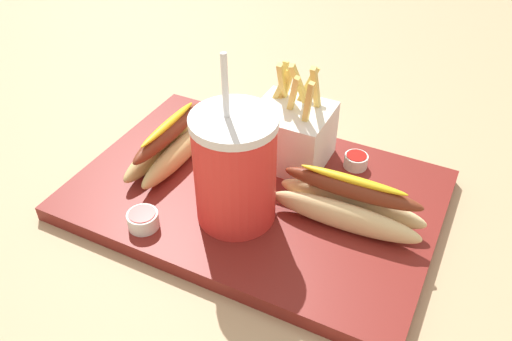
{
  "coord_description": "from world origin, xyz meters",
  "views": [
    {
      "loc": [
        -0.23,
        0.46,
        0.46
      ],
      "look_at": [
        0.0,
        0.0,
        0.05
      ],
      "focal_mm": 37.19,
      "sensor_mm": 36.0,
      "label": 1
    }
  ],
  "objects_px": {
    "hot_dog_1": "(171,145)",
    "ketchup_cup_2": "(143,219)",
    "soda_cup": "(233,168)",
    "hot_dog_2": "(348,205)",
    "ketchup_cup_1": "(356,160)",
    "fries_basket": "(292,133)"
  },
  "relations": [
    {
      "from": "hot_dog_1",
      "to": "ketchup_cup_2",
      "type": "height_order",
      "value": "hot_dog_1"
    },
    {
      "from": "soda_cup",
      "to": "ketchup_cup_2",
      "type": "bearing_deg",
      "value": 37.89
    },
    {
      "from": "hot_dog_2",
      "to": "ketchup_cup_1",
      "type": "height_order",
      "value": "hot_dog_2"
    },
    {
      "from": "soda_cup",
      "to": "fries_basket",
      "type": "height_order",
      "value": "soda_cup"
    },
    {
      "from": "hot_dog_1",
      "to": "ketchup_cup_2",
      "type": "xyz_separation_m",
      "value": [
        -0.04,
        0.13,
        -0.01
      ]
    },
    {
      "from": "fries_basket",
      "to": "hot_dog_2",
      "type": "bearing_deg",
      "value": 142.29
    },
    {
      "from": "hot_dog_1",
      "to": "ketchup_cup_1",
      "type": "bearing_deg",
      "value": -157.32
    },
    {
      "from": "ketchup_cup_2",
      "to": "ketchup_cup_1",
      "type": "bearing_deg",
      "value": -130.17
    },
    {
      "from": "ketchup_cup_2",
      "to": "fries_basket",
      "type": "bearing_deg",
      "value": -116.9
    },
    {
      "from": "hot_dog_1",
      "to": "ketchup_cup_1",
      "type": "height_order",
      "value": "hot_dog_1"
    },
    {
      "from": "ketchup_cup_1",
      "to": "soda_cup",
      "type": "bearing_deg",
      "value": 56.78
    },
    {
      "from": "ketchup_cup_1",
      "to": "hot_dog_2",
      "type": "bearing_deg",
      "value": 102.51
    },
    {
      "from": "hot_dog_1",
      "to": "hot_dog_2",
      "type": "relative_size",
      "value": 0.94
    },
    {
      "from": "soda_cup",
      "to": "fries_basket",
      "type": "xyz_separation_m",
      "value": [
        -0.02,
        -0.13,
        -0.03
      ]
    },
    {
      "from": "fries_basket",
      "to": "ketchup_cup_2",
      "type": "bearing_deg",
      "value": 63.1
    },
    {
      "from": "soda_cup",
      "to": "hot_dog_2",
      "type": "distance_m",
      "value": 0.14
    },
    {
      "from": "hot_dog_1",
      "to": "ketchup_cup_1",
      "type": "distance_m",
      "value": 0.25
    },
    {
      "from": "soda_cup",
      "to": "ketchup_cup_1",
      "type": "xyz_separation_m",
      "value": [
        -0.1,
        -0.16,
        -0.06
      ]
    },
    {
      "from": "fries_basket",
      "to": "hot_dog_2",
      "type": "xyz_separation_m",
      "value": [
        -0.11,
        0.08,
        -0.02
      ]
    },
    {
      "from": "fries_basket",
      "to": "hot_dog_1",
      "type": "xyz_separation_m",
      "value": [
        0.15,
        0.07,
        -0.02
      ]
    },
    {
      "from": "hot_dog_1",
      "to": "hot_dog_2",
      "type": "distance_m",
      "value": 0.26
    },
    {
      "from": "ketchup_cup_2",
      "to": "soda_cup",
      "type": "bearing_deg",
      "value": -142.11
    }
  ]
}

